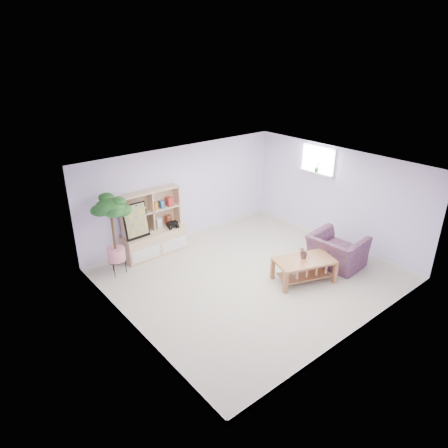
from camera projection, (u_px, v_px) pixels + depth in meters
floor at (251, 277)px, 8.53m from camera, size 5.50×5.00×0.01m
ceiling at (254, 169)px, 7.56m from camera, size 5.50×5.00×0.01m
walls at (253, 226)px, 8.05m from camera, size 5.51×5.01×2.40m
baseboard at (251, 275)px, 8.51m from camera, size 5.50×5.00×0.10m
window at (318, 159)px, 9.73m from camera, size 0.10×0.98×0.68m
window_sill at (316, 173)px, 9.82m from camera, size 0.14×1.00×0.04m
storage_unit at (154, 224)px, 9.22m from camera, size 1.55×0.52×1.55m
poster at (136, 221)px, 8.83m from camera, size 0.58×0.15×0.80m
toy_truck at (173, 224)px, 9.44m from camera, size 0.36×0.28×0.18m
coffee_table at (304, 270)px, 8.32m from camera, size 1.37×1.04×0.50m
table_plant at (304, 252)px, 8.25m from camera, size 0.26×0.23×0.26m
floor_tree at (114, 236)px, 8.31m from camera, size 0.85×0.85×1.80m
armchair at (337, 249)px, 8.85m from camera, size 1.07×1.21×0.83m
sill_plant at (317, 167)px, 9.75m from camera, size 0.18×0.16×0.26m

